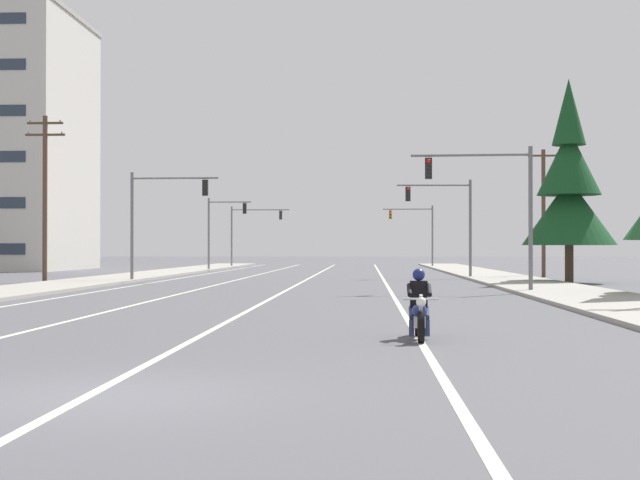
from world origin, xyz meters
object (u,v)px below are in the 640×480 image
traffic_signal_near_right (495,196)px  traffic_signal_near_left (157,209)px  traffic_signal_mid_left (221,223)px  motorcycle_with_rider (419,311)px  conifer_tree_right_verge_far (569,189)px  utility_pole_left_near (45,193)px  traffic_signal_far_right (418,226)px  utility_pole_right_far (543,210)px  traffic_signal_mid_right (449,213)px  traffic_signal_far_left (249,226)px

traffic_signal_near_right → traffic_signal_near_left: same height
traffic_signal_mid_left → motorcycle_with_rider: bearing=-77.1°
conifer_tree_right_verge_far → motorcycle_with_rider: bearing=-107.7°
traffic_signal_near_left → utility_pole_left_near: utility_pole_left_near is taller
traffic_signal_far_right → traffic_signal_near_left: bearing=-112.5°
traffic_signal_near_left → utility_pole_right_far: bearing=22.0°
traffic_signal_mid_right → traffic_signal_far_left: 39.46m
motorcycle_with_rider → traffic_signal_mid_right: (4.15, 38.59, 3.50)m
conifer_tree_right_verge_far → traffic_signal_near_left: bearing=177.7°
utility_pole_left_near → conifer_tree_right_verge_far: (28.81, 0.32, 0.11)m
traffic_signal_mid_right → conifer_tree_right_verge_far: 9.46m
utility_pole_left_near → traffic_signal_mid_right: bearing=18.6°
conifer_tree_right_verge_far → traffic_signal_near_right: bearing=-116.4°
traffic_signal_mid_left → traffic_signal_far_left: (0.43, 15.64, 0.14)m
traffic_signal_near_left → utility_pole_right_far: (23.45, 9.48, 0.28)m
motorcycle_with_rider → traffic_signal_near_right: bearing=77.6°
traffic_signal_far_left → traffic_signal_far_right: bearing=-3.0°
traffic_signal_far_right → utility_pole_left_near: (-23.07, -42.35, 0.88)m
traffic_signal_near_left → traffic_signal_far_left: bearing=90.2°
traffic_signal_mid_left → conifer_tree_right_verge_far: conifer_tree_right_verge_far is taller
utility_pole_left_near → conifer_tree_right_verge_far: 28.82m
utility_pole_right_far → traffic_signal_near_right: bearing=-106.0°
traffic_signal_mid_right → traffic_signal_far_right: same height
traffic_signal_mid_right → conifer_tree_right_verge_far: size_ratio=0.56×
traffic_signal_mid_right → utility_pole_right_far: 7.10m
utility_pole_left_near → utility_pole_right_far: (29.45, 10.72, -0.60)m
traffic_signal_mid_left → traffic_signal_far_right: bearing=39.9°
traffic_signal_near_left → conifer_tree_right_verge_far: bearing=-2.3°
traffic_signal_far_left → conifer_tree_right_verge_far: bearing=-61.9°
traffic_signal_far_right → conifer_tree_right_verge_far: conifer_tree_right_verge_far is taller
traffic_signal_far_right → utility_pole_right_far: bearing=-78.6°
utility_pole_left_near → utility_pole_right_far: utility_pole_left_near is taller
motorcycle_with_rider → utility_pole_right_far: bearing=75.7°
traffic_signal_mid_left → conifer_tree_right_verge_far: (23.39, -27.29, 1.07)m
traffic_signal_far_right → conifer_tree_right_verge_far: size_ratio=0.56×
traffic_signal_near_left → traffic_signal_mid_right: 18.21m
utility_pole_left_near → motorcycle_with_rider: bearing=-58.6°
traffic_signal_far_left → utility_pole_left_near: (-5.85, -43.26, 0.82)m
traffic_signal_near_left → utility_pole_right_far: utility_pole_right_far is taller
traffic_signal_near_right → traffic_signal_near_left: size_ratio=1.00×
traffic_signal_near_right → conifer_tree_right_verge_far: (5.55, 11.17, 0.99)m
motorcycle_with_rider → traffic_signal_near_right: size_ratio=0.35×
traffic_signal_far_right → conifer_tree_right_verge_far: 42.43m
motorcycle_with_rider → utility_pole_right_far: 43.07m
motorcycle_with_rider → traffic_signal_mid_left: (-13.44, 58.48, 3.44)m
conifer_tree_right_verge_far → traffic_signal_far_left: bearing=118.1°
motorcycle_with_rider → traffic_signal_far_left: bearing=100.0°
traffic_signal_mid_left → utility_pole_right_far: utility_pole_right_far is taller
utility_pole_right_far → conifer_tree_right_verge_far: conifer_tree_right_verge_far is taller
traffic_signal_near_right → utility_pole_left_near: size_ratio=0.67×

